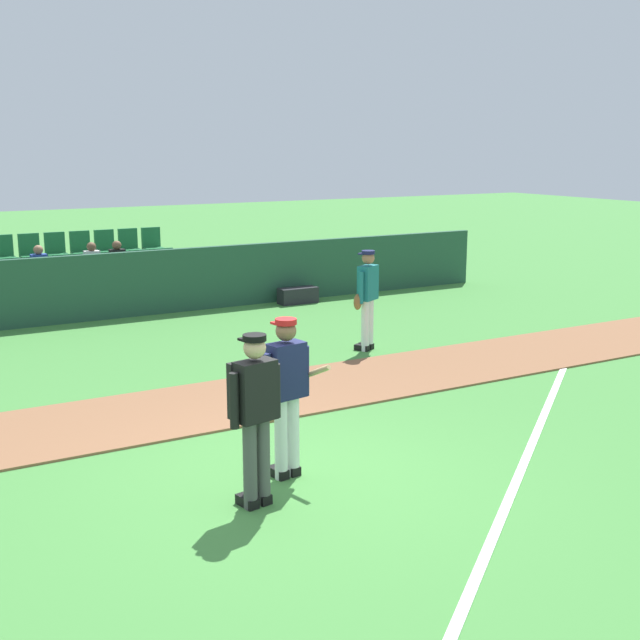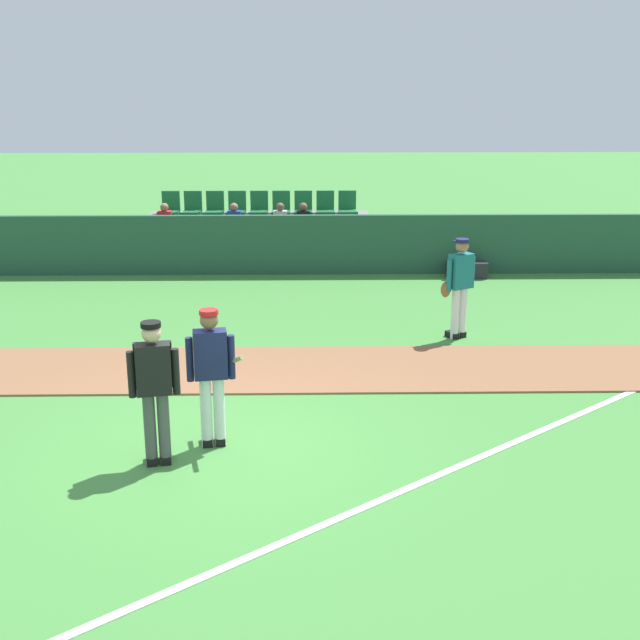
# 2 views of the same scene
# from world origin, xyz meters

# --- Properties ---
(ground_plane) EXTENTS (80.00, 80.00, 0.00)m
(ground_plane) POSITION_xyz_m (0.00, 0.00, 0.00)
(ground_plane) COLOR #42843A
(infield_dirt_path) EXTENTS (28.00, 2.09, 0.03)m
(infield_dirt_path) POSITION_xyz_m (0.00, 2.82, 0.01)
(infield_dirt_path) COLOR brown
(infield_dirt_path) RESTS_ON ground
(foul_line_chalk) EXTENTS (9.47, 7.53, 0.01)m
(foul_line_chalk) POSITION_xyz_m (3.00, -0.50, 0.01)
(foul_line_chalk) COLOR white
(foul_line_chalk) RESTS_ON ground
(dugout_fence) EXTENTS (20.00, 0.16, 1.36)m
(dugout_fence) POSITION_xyz_m (0.00, 9.30, 0.68)
(dugout_fence) COLOR #234C38
(dugout_fence) RESTS_ON ground
(stadium_bleachers) EXTENTS (5.55, 2.10, 1.65)m
(stadium_bleachers) POSITION_xyz_m (-0.01, 10.74, 0.50)
(stadium_bleachers) COLOR slate
(stadium_bleachers) RESTS_ON ground
(batter_navy_jersey) EXTENTS (0.73, 0.74, 1.76)m
(batter_navy_jersey) POSITION_xyz_m (0.01, 0.11, 0.97)
(batter_navy_jersey) COLOR white
(batter_navy_jersey) RESTS_ON ground
(umpire_home_plate) EXTENTS (0.58, 0.36, 1.76)m
(umpire_home_plate) POSITION_xyz_m (-0.60, -0.38, 1.00)
(umpire_home_plate) COLOR #4C4C4C
(umpire_home_plate) RESTS_ON ground
(runner_teal_jersey) EXTENTS (0.64, 0.43, 1.76)m
(runner_teal_jersey) POSITION_xyz_m (3.80, 4.41, 0.96)
(runner_teal_jersey) COLOR white
(runner_teal_jersey) RESTS_ON ground
(equipment_bag) EXTENTS (0.90, 0.36, 0.36)m
(equipment_bag) POSITION_xyz_m (4.80, 8.85, 0.18)
(equipment_bag) COLOR #232328
(equipment_bag) RESTS_ON ground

